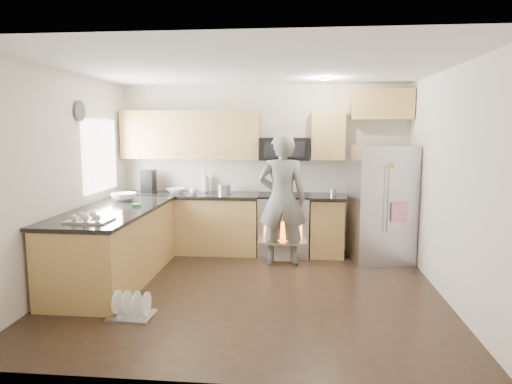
# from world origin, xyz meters

# --- Properties ---
(ground) EXTENTS (4.50, 4.50, 0.00)m
(ground) POSITION_xyz_m (0.00, 0.00, 0.00)
(ground) COLOR black
(ground) RESTS_ON ground
(room_shell) EXTENTS (4.54, 4.04, 2.62)m
(room_shell) POSITION_xyz_m (-0.04, 0.02, 1.67)
(room_shell) COLOR silver
(room_shell) RESTS_ON ground
(back_cabinet_run) EXTENTS (4.45, 0.64, 2.50)m
(back_cabinet_run) POSITION_xyz_m (-0.59, 1.75, 0.96)
(back_cabinet_run) COLOR #A17C40
(back_cabinet_run) RESTS_ON ground
(peninsula) EXTENTS (0.96, 2.36, 1.03)m
(peninsula) POSITION_xyz_m (-1.75, 0.25, 0.47)
(peninsula) COLOR #A17C40
(peninsula) RESTS_ON ground
(stove_range) EXTENTS (0.76, 0.97, 1.79)m
(stove_range) POSITION_xyz_m (0.35, 1.69, 0.68)
(stove_range) COLOR #B7B7BC
(stove_range) RESTS_ON ground
(refrigerator) EXTENTS (0.93, 0.78, 1.69)m
(refrigerator) POSITION_xyz_m (1.77, 1.45, 0.85)
(refrigerator) COLOR #B7B7BC
(refrigerator) RESTS_ON ground
(person) EXTENTS (0.68, 0.45, 1.87)m
(person) POSITION_xyz_m (0.34, 1.20, 0.93)
(person) COLOR slate
(person) RESTS_ON ground
(dish_rack) EXTENTS (0.46, 0.38, 0.27)m
(dish_rack) POSITION_xyz_m (-1.12, -0.86, 0.07)
(dish_rack) COLOR #B7B7BC
(dish_rack) RESTS_ON ground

